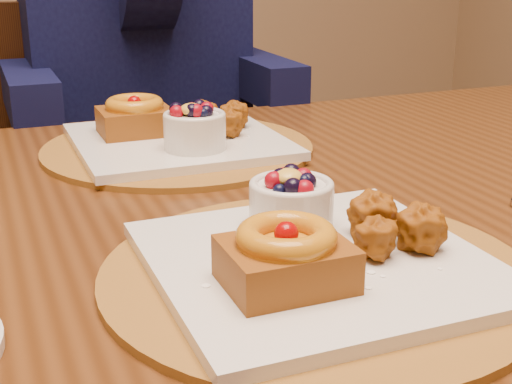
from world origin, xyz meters
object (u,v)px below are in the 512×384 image
Objects in this scene: place_setting_far at (177,136)px; diner at (134,10)px; dining_table at (232,260)px; place_setting_near at (314,254)px; chair_far at (27,222)px.

place_setting_far is 0.45× the size of diner.
place_setting_near is at bearing -90.51° from dining_table.
chair_far is 0.47m from diner.
dining_table is at bearing -111.93° from diner.
place_setting_far is at bearing 90.57° from dining_table.
chair_far is 1.09× the size of diner.
place_setting_far is at bearing -114.10° from diner.
chair_far reaches higher than dining_table.
place_setting_near is 0.43m from place_setting_far.
place_setting_near reaches higher than dining_table.
diner is at bearing 22.29° from chair_far.
chair_far is at bearing 102.27° from place_setting_near.
place_setting_near is 1.00× the size of place_setting_far.
place_setting_near is (-0.00, -0.22, 0.10)m from dining_table.
chair_far reaches higher than place_setting_near.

